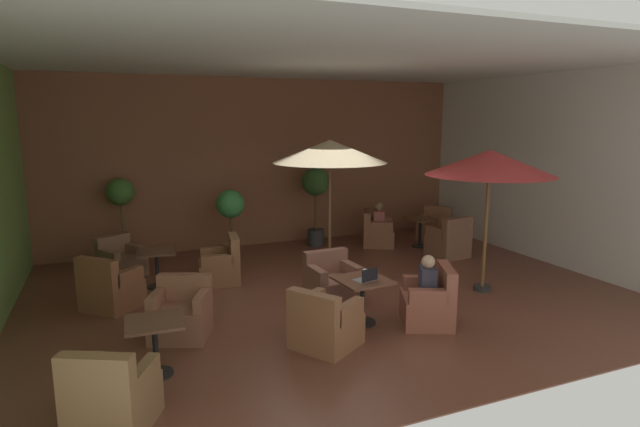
# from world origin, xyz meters

# --- Properties ---
(ground_plane) EXTENTS (10.43, 8.02, 0.02)m
(ground_plane) POSITION_xyz_m (0.00, 0.00, -0.01)
(ground_plane) COLOR brown
(wall_back_brick) EXTENTS (10.43, 0.08, 4.02)m
(wall_back_brick) POSITION_xyz_m (0.00, 3.97, 2.01)
(wall_back_brick) COLOR brown
(wall_back_brick) RESTS_ON ground_plane
(wall_right_plain) EXTENTS (0.08, 8.02, 4.02)m
(wall_right_plain) POSITION_xyz_m (5.17, 0.00, 2.01)
(wall_right_plain) COLOR silver
(wall_right_plain) RESTS_ON ground_plane
(ceiling_slab) EXTENTS (10.43, 8.02, 0.06)m
(ceiling_slab) POSITION_xyz_m (0.00, 0.00, 4.05)
(ceiling_slab) COLOR silver
(ceiling_slab) RESTS_ON wall_back_brick
(cafe_table_front_left) EXTENTS (0.81, 0.81, 0.70)m
(cafe_table_front_left) POSITION_xyz_m (-0.09, -1.49, 0.53)
(cafe_table_front_left) COLOR black
(cafe_table_front_left) RESTS_ON ground_plane
(armchair_front_left_north) EXTENTS (0.98, 1.02, 0.90)m
(armchair_front_left_north) POSITION_xyz_m (0.84, -1.90, 0.33)
(armchair_front_left_north) COLOR #934F3C
(armchair_front_left_north) RESTS_ON ground_plane
(armchair_front_left_east) EXTENTS (0.83, 0.79, 0.85)m
(armchair_front_left_east) POSITION_xyz_m (-0.14, -0.48, 0.32)
(armchair_front_left_east) COLOR brown
(armchair_front_left_east) RESTS_ON ground_plane
(armchair_front_left_south) EXTENTS (1.08, 1.07, 0.85)m
(armchair_front_left_south) POSITION_xyz_m (-0.94, -2.04, 0.32)
(armchair_front_left_south) COLOR brown
(armchair_front_left_south) RESTS_ON ground_plane
(cafe_table_front_right) EXTENTS (0.74, 0.74, 0.70)m
(cafe_table_front_right) POSITION_xyz_m (-2.81, 1.45, 0.53)
(cafe_table_front_right) COLOR black
(cafe_table_front_right) RESTS_ON ground_plane
(armchair_front_right_north) EXTENTS (0.84, 0.84, 0.89)m
(armchair_front_right_north) POSITION_xyz_m (-1.66, 1.28, 0.32)
(armchair_front_right_north) COLOR brown
(armchair_front_right_north) RESTS_ON ground_plane
(armchair_front_right_east) EXTENTS (0.99, 0.99, 0.79)m
(armchair_front_right_east) POSITION_xyz_m (-3.42, 2.45, 0.29)
(armchair_front_right_east) COLOR brown
(armchair_front_right_east) RESTS_ON ground_plane
(armchair_front_right_south) EXTENTS (1.07, 1.07, 0.91)m
(armchair_front_right_south) POSITION_xyz_m (-3.63, 0.61, 0.33)
(armchair_front_right_south) COLOR brown
(armchair_front_right_south) RESTS_ON ground_plane
(cafe_table_mid_center) EXTENTS (0.69, 0.69, 0.70)m
(cafe_table_mid_center) POSITION_xyz_m (-3.13, -1.97, 0.52)
(cafe_table_mid_center) COLOR black
(cafe_table_mid_center) RESTS_ON ground_plane
(armchair_mid_center_north) EXTENTS (0.99, 1.01, 0.93)m
(armchair_mid_center_north) POSITION_xyz_m (-3.64, -2.98, 0.34)
(armchair_mid_center_north) COLOR brown
(armchair_mid_center_north) RESTS_ON ground_plane
(armchair_mid_center_east) EXTENTS (0.99, 0.96, 0.85)m
(armchair_mid_center_east) POSITION_xyz_m (-2.70, -0.93, 0.32)
(armchair_mid_center_east) COLOR #905A41
(armchair_mid_center_east) RESTS_ON ground_plane
(cafe_table_rear_right) EXTENTS (0.62, 0.62, 0.70)m
(cafe_table_rear_right) POSITION_xyz_m (3.37, 2.19, 0.50)
(cafe_table_rear_right) COLOR black
(cafe_table_rear_right) RESTS_ON ground_plane
(armchair_rear_right_north) EXTENTS (0.80, 0.82, 0.93)m
(armchair_rear_right_north) POSITION_xyz_m (3.46, 1.15, 0.34)
(armchair_rear_right_north) COLOR #885D44
(armchair_rear_right_north) RESTS_ON ground_plane
(armchair_rear_right_east) EXTENTS (1.00, 1.00, 0.81)m
(armchair_rear_right_east) POSITION_xyz_m (4.21, 2.80, 0.30)
(armchair_rear_right_east) COLOR #905D3F
(armchair_rear_right_east) RESTS_ON ground_plane
(armchair_rear_right_south) EXTENTS (1.00, 1.02, 0.86)m
(armchair_rear_right_south) POSITION_xyz_m (2.45, 2.67, 0.32)
(armchair_rear_right_south) COLOR brown
(armchair_rear_right_south) RESTS_ON ground_plane
(patio_umbrella_tall_red) EXTENTS (2.23, 2.23, 2.54)m
(patio_umbrella_tall_red) POSITION_xyz_m (2.63, -0.97, 2.31)
(patio_umbrella_tall_red) COLOR #2D2D2D
(patio_umbrella_tall_red) RESTS_ON ground_plane
(patio_umbrella_center_beige) EXTENTS (2.25, 2.25, 2.67)m
(patio_umbrella_center_beige) POSITION_xyz_m (0.52, 1.14, 2.43)
(patio_umbrella_center_beige) COLOR #2D2D2D
(patio_umbrella_center_beige) RESTS_ON ground_plane
(potted_tree_left_corner) EXTENTS (0.58, 0.58, 1.82)m
(potted_tree_left_corner) POSITION_xyz_m (-3.31, 3.55, 1.14)
(potted_tree_left_corner) COLOR #A56C4E
(potted_tree_left_corner) RESTS_ON ground_plane
(potted_tree_mid_left) EXTENTS (0.62, 0.62, 1.55)m
(potted_tree_mid_left) POSITION_xyz_m (-1.11, 2.86, 1.08)
(potted_tree_mid_left) COLOR #AB6743
(potted_tree_mid_left) RESTS_ON ground_plane
(potted_tree_mid_right) EXTENTS (0.68, 0.68, 1.92)m
(potted_tree_mid_right) POSITION_xyz_m (1.07, 3.26, 1.34)
(potted_tree_mid_right) COLOR #313133
(potted_tree_mid_right) RESTS_ON ground_plane
(patron_blue_shirt) EXTENTS (0.35, 0.42, 0.63)m
(patron_blue_shirt) POSITION_xyz_m (0.80, -1.89, 0.72)
(patron_blue_shirt) COLOR #32303E
(patron_blue_shirt) RESTS_ON ground_plane
(patron_by_window) EXTENTS (0.41, 0.46, 0.65)m
(patron_by_window) POSITION_xyz_m (2.49, 2.65, 0.70)
(patron_by_window) COLOR #AB5550
(patron_by_window) RESTS_ON ground_plane
(iced_drink_cup) EXTENTS (0.08, 0.08, 0.11)m
(iced_drink_cup) POSITION_xyz_m (0.01, -1.38, 0.75)
(iced_drink_cup) COLOR silver
(iced_drink_cup) RESTS_ON cafe_table_front_left
(open_laptop) EXTENTS (0.36, 0.30, 0.20)m
(open_laptop) POSITION_xyz_m (-0.07, -1.59, 0.75)
(open_laptop) COLOR #9EA0A5
(open_laptop) RESTS_ON cafe_table_front_left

